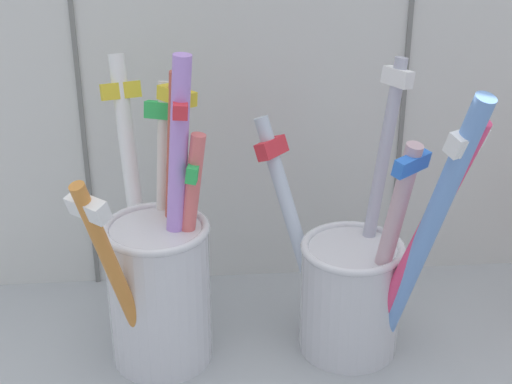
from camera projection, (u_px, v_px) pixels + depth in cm
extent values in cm
cube|color=#9EA3A8|center=(259.00, 382.00, 48.89)|extent=(64.00, 22.00, 2.00)
cylinder|color=silver|center=(160.00, 294.00, 47.80)|extent=(6.11, 6.11, 8.91)
torus|color=silver|center=(156.00, 228.00, 45.88)|extent=(6.30, 6.30, 0.50)
cylinder|color=#EE6C6C|center=(186.00, 249.00, 46.43)|extent=(2.93, 1.35, 14.46)
cube|color=green|center=(194.00, 170.00, 44.18)|extent=(1.08, 2.06, 1.00)
cylinder|color=silver|center=(162.00, 216.00, 48.39)|extent=(1.89, 3.81, 16.15)
cube|color=green|center=(164.00, 110.00, 46.67)|extent=(2.35, 1.56, 1.10)
cylinder|color=white|center=(135.00, 203.00, 48.67)|extent=(2.56, 6.28, 17.51)
cube|color=yellow|center=(121.00, 91.00, 47.49)|extent=(2.52, 1.59, 1.16)
cylinder|color=#C15040|center=(174.00, 214.00, 47.36)|extent=(2.62, 2.53, 17.24)
cube|color=yellow|center=(177.00, 96.00, 44.71)|extent=(2.35, 2.44, 0.89)
cylinder|color=#BE8CEF|center=(176.00, 215.00, 45.53)|extent=(2.53, 1.09, 18.81)
cube|color=#E5333F|center=(180.00, 107.00, 42.78)|extent=(0.90, 2.19, 0.86)
cylinder|color=orange|center=(119.00, 284.00, 43.76)|extent=(4.13, 4.42, 13.79)
cube|color=white|center=(88.00, 208.00, 40.30)|extent=(2.54, 2.45, 1.25)
cylinder|color=silver|center=(350.00, 298.00, 49.05)|extent=(6.10, 6.10, 7.10)
torus|color=silver|center=(353.00, 248.00, 47.52)|extent=(6.29, 6.29, 0.50)
cylinder|color=#F44278|center=(416.00, 249.00, 44.19)|extent=(5.30, 5.77, 16.89)
cube|color=white|center=(471.00, 141.00, 39.61)|extent=(2.32, 2.21, 1.19)
cylinder|color=#6E9DE4|center=(424.00, 240.00, 43.54)|extent=(4.37, 6.58, 18.39)
cube|color=white|center=(465.00, 142.00, 39.29)|extent=(2.19, 1.92, 1.33)
cylinder|color=#C9A6B1|center=(386.00, 258.00, 45.43)|extent=(3.06, 3.48, 14.58)
cube|color=blue|center=(412.00, 164.00, 42.02)|extent=(2.42, 2.16, 1.03)
cylinder|color=silver|center=(294.00, 228.00, 49.66)|extent=(5.14, 4.93, 13.79)
cube|color=#E5333F|center=(272.00, 148.00, 48.58)|extent=(2.30, 2.33, 1.30)
cylinder|color=#B3B4C8|center=(375.00, 203.00, 48.21)|extent=(3.37, 2.58, 17.70)
cube|color=white|center=(398.00, 77.00, 45.55)|extent=(1.77, 2.03, 1.10)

